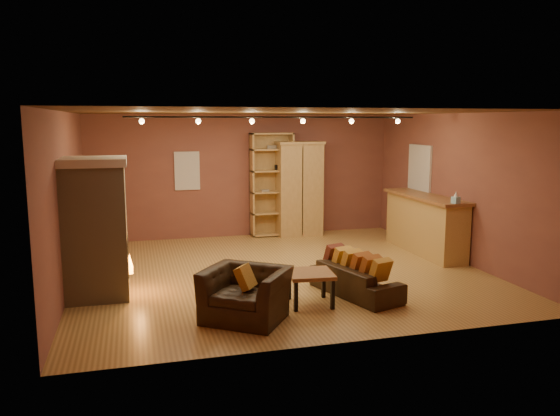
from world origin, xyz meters
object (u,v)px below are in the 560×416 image
object	(u,v)px
armoire	(299,188)
loveseat	(356,273)
fireplace	(96,228)
bookcase	(271,184)
coffee_table	(310,277)
bar_counter	(425,224)
armchair	(246,286)

from	to	relation	value
armoire	loveseat	bearing A→B (deg)	-96.09
fireplace	bookcase	size ratio (longest dim) A/B	0.89
loveseat	armoire	bearing A→B (deg)	-22.97
bookcase	coffee_table	size ratio (longest dim) A/B	3.42
bookcase	bar_counter	distance (m)	3.65
bar_counter	coffee_table	xyz separation A→B (m)	(-3.24, -2.42, -0.18)
bookcase	bar_counter	size ratio (longest dim) A/B	0.97
bookcase	armoire	distance (m)	0.66
armchair	coffee_table	xyz separation A→B (m)	(1.03, 0.36, -0.06)
armoire	coffee_table	distance (m)	4.99
armoire	bar_counter	bearing A→B (deg)	-50.27
bookcase	coffee_table	xyz separation A→B (m)	(-0.66, -4.92, -0.80)
fireplace	bookcase	world-z (taller)	bookcase
fireplace	loveseat	xyz separation A→B (m)	(3.81, -0.97, -0.72)
bar_counter	loveseat	world-z (taller)	bar_counter
bookcase	armoire	xyz separation A→B (m)	(0.63, -0.15, -0.11)
bookcase	loveseat	distance (m)	4.77
armoire	armchair	bearing A→B (deg)	-114.40
armchair	bar_counter	bearing A→B (deg)	68.23
armoire	coffee_table	world-z (taller)	armoire
bar_counter	armchair	bearing A→B (deg)	-146.97
fireplace	armchair	bearing A→B (deg)	-38.33
loveseat	bar_counter	bearing A→B (deg)	-64.87
bookcase	armchair	bearing A→B (deg)	-107.77
armoire	fireplace	bearing A→B (deg)	-140.23
bookcase	loveseat	world-z (taller)	bookcase
bookcase	coffee_table	distance (m)	5.03
loveseat	fireplace	bearing A→B (deg)	58.88
fireplace	coffee_table	world-z (taller)	fireplace
armchair	coffee_table	size ratio (longest dim) A/B	1.83
armchair	coffee_table	distance (m)	1.09
fireplace	bar_counter	size ratio (longest dim) A/B	0.86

